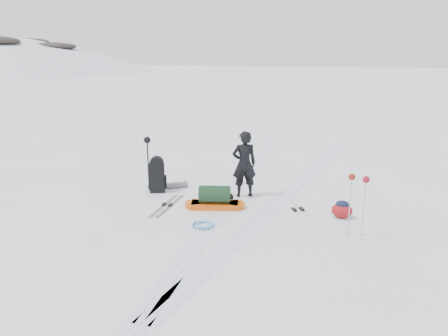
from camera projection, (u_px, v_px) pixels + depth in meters
The scene contains 13 objects.
ground at pixel (224, 206), 10.67m from camera, with size 200.00×200.00×0.00m, color white.
ski_tracks at pixel (257, 197), 11.29m from camera, with size 3.38×17.97×0.01m.
skier at pixel (244, 164), 11.18m from camera, with size 0.63×0.41×1.73m, color black.
pulk_sled at pixel (215, 199), 10.49m from camera, with size 1.50×0.78×0.55m.
expedition_rucksack at pixel (160, 175), 11.66m from camera, with size 0.86×0.92×0.97m.
ski_poles_black at pixel (147, 147), 11.55m from camera, with size 0.18×0.18×1.49m.
ski_poles_silver at pixel (358, 186), 8.56m from camera, with size 0.40×0.24×1.33m.
touring_skis_grey at pixel (167, 205), 10.67m from camera, with size 0.31×1.66×0.06m.
touring_skis_white at pixel (298, 210), 10.33m from camera, with size 1.20×1.76×0.07m.
rope_coil at pixel (203, 225), 9.43m from camera, with size 0.65×0.65×0.06m.
small_daypack at pixel (342, 209), 9.88m from camera, with size 0.53×0.43×0.40m.
thermos_pair at pixel (161, 182), 12.09m from camera, with size 0.24×0.25×0.31m.
stuff_sack at pixel (226, 197), 10.96m from camera, with size 0.48×0.43×0.25m.
Camera 1 is at (3.10, -9.57, 3.66)m, focal length 35.00 mm.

